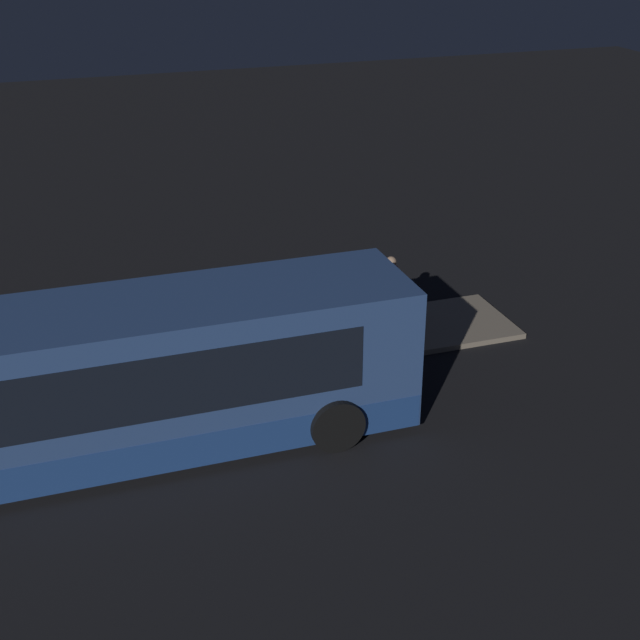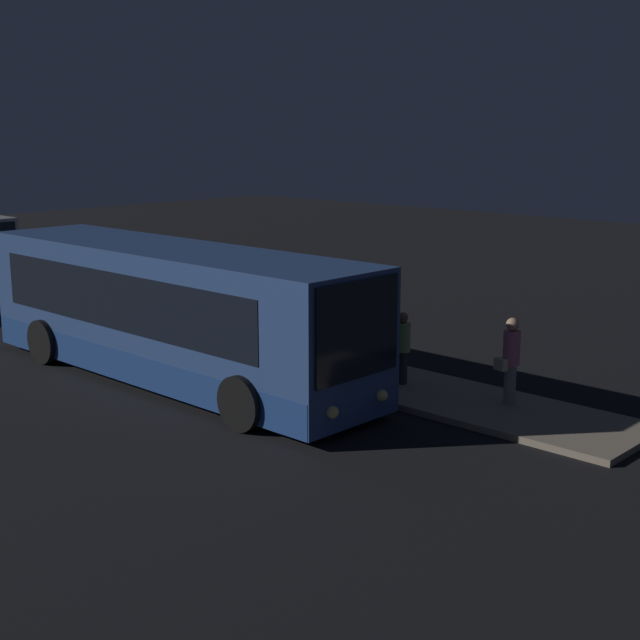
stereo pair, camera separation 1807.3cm
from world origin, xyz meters
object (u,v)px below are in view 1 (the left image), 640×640
(passenger_boarding, at_px, (297,312))
(passenger_with_bags, at_px, (141,333))
(suitcase, at_px, (281,347))
(bus_lead, at_px, (124,381))
(passenger_waiting, at_px, (390,288))

(passenger_boarding, distance_m, passenger_with_bags, 3.70)
(passenger_with_bags, bearing_deg, suitcase, 71.11)
(bus_lead, relative_size, passenger_waiting, 6.28)
(passenger_waiting, height_order, passenger_with_bags, passenger_with_bags)
(passenger_waiting, bearing_deg, suitcase, 32.34)
(passenger_waiting, distance_m, passenger_with_bags, 6.24)
(bus_lead, bearing_deg, passenger_boarding, 34.46)
(bus_lead, distance_m, passenger_with_bags, 2.88)
(passenger_boarding, relative_size, passenger_waiting, 0.89)
(passenger_with_bags, bearing_deg, passenger_boarding, 81.05)
(passenger_boarding, distance_m, suitcase, 0.99)
(passenger_waiting, height_order, suitcase, passenger_waiting)
(passenger_waiting, bearing_deg, passenger_boarding, 23.54)
(passenger_boarding, distance_m, passenger_waiting, 2.55)
(passenger_boarding, relative_size, passenger_with_bags, 0.87)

